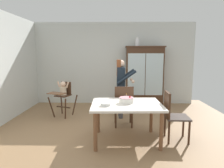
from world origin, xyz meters
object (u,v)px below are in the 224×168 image
object	(u,v)px
dining_chair_far_side	(124,103)
dining_chair_right_end	(172,113)
high_chair_with_toddler	(63,92)
dining_table	(126,108)
ceramic_vase	(137,42)
serving_bowl	(106,104)
china_cabinet	(144,76)
birthday_cake	(126,100)
adult_person	(121,81)

from	to	relation	value
dining_chair_far_side	dining_chair_right_end	bearing A→B (deg)	140.85
dining_chair_far_side	dining_chair_right_end	world-z (taller)	same
high_chair_with_toddler	dining_table	bearing A→B (deg)	-22.15
high_chair_with_toddler	ceramic_vase	bearing A→B (deg)	51.71
serving_bowl	dining_chair_right_end	size ratio (longest dim) A/B	0.19
dining_chair_right_end	china_cabinet	bearing A→B (deg)	5.59
ceramic_vase	birthday_cake	world-z (taller)	ceramic_vase
dining_chair_right_end	high_chair_with_toddler	bearing A→B (deg)	61.68
high_chair_with_toddler	serving_bowl	world-z (taller)	high_chair_with_toddler
high_chair_with_toddler	dining_chair_right_end	size ratio (longest dim) A/B	0.99
high_chair_with_toddler	dining_chair_far_side	xyz separation A→B (m)	(1.60, -0.77, -0.10)
ceramic_vase	dining_chair_right_end	size ratio (longest dim) A/B	0.28
dining_table	adult_person	bearing A→B (deg)	93.06
china_cabinet	high_chair_with_toddler	world-z (taller)	china_cabinet
china_cabinet	dining_chair_right_end	xyz separation A→B (m)	(0.17, -2.72, -0.41)
china_cabinet	adult_person	size ratio (longest dim) A/B	1.25
high_chair_with_toddler	adult_person	distance (m)	1.58
china_cabinet	serving_bowl	xyz separation A→B (m)	(-1.10, -2.94, -0.20)
dining_table	dining_chair_far_side	distance (m)	0.74
high_chair_with_toddler	serving_bowl	distance (m)	2.09
ceramic_vase	dining_table	bearing A→B (deg)	-99.37
serving_bowl	dining_chair_right_end	bearing A→B (deg)	9.62
dining_table	birthday_cake	size ratio (longest dim) A/B	4.86
dining_chair_far_side	high_chair_with_toddler	bearing A→B (deg)	-27.43
high_chair_with_toddler	dining_table	distance (m)	2.22
birthday_cake	high_chair_with_toddler	bearing A→B (deg)	138.39
birthday_cake	dining_chair_right_end	xyz separation A→B (m)	(0.88, -0.02, -0.24)
china_cabinet	serving_bowl	world-z (taller)	china_cabinet
birthday_cake	dining_chair_right_end	distance (m)	0.91
china_cabinet	dining_chair_far_side	size ratio (longest dim) A/B	2.00
serving_bowl	dining_table	bearing A→B (deg)	24.25
birthday_cake	dining_chair_far_side	size ratio (longest dim) A/B	0.29
serving_bowl	dining_chair_far_side	distance (m)	1.00
serving_bowl	dining_chair_far_side	world-z (taller)	dining_chair_far_side
serving_bowl	dining_chair_far_side	size ratio (longest dim) A/B	0.19
adult_person	dining_chair_right_end	size ratio (longest dim) A/B	1.59
china_cabinet	high_chair_with_toddler	xyz separation A→B (m)	(-2.34, -1.26, -0.31)
adult_person	serving_bowl	world-z (taller)	adult_person
adult_person	dining_table	size ratio (longest dim) A/B	1.12
serving_bowl	china_cabinet	bearing A→B (deg)	69.50
china_cabinet	dining_chair_right_end	world-z (taller)	china_cabinet
dining_chair_right_end	serving_bowl	bearing A→B (deg)	101.57
serving_bowl	dining_chair_right_end	world-z (taller)	dining_chair_right_end
ceramic_vase	high_chair_with_toddler	size ratio (longest dim) A/B	0.28
ceramic_vase	dining_table	distance (m)	3.13
dining_table	dining_chair_far_side	world-z (taller)	dining_chair_far_side
ceramic_vase	birthday_cake	size ratio (longest dim) A/B	0.96
adult_person	serving_bowl	distance (m)	1.67
high_chair_with_toddler	adult_person	size ratio (longest dim) A/B	0.62
dining_chair_far_side	dining_chair_right_end	size ratio (longest dim) A/B	1.00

